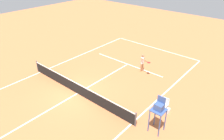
# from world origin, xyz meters

# --- Properties ---
(ground_plane) EXTENTS (60.00, 60.00, 0.00)m
(ground_plane) POSITION_xyz_m (0.00, 0.00, 0.00)
(ground_plane) COLOR #C66B3D
(court_lines) EXTENTS (10.35, 23.78, 0.01)m
(court_lines) POSITION_xyz_m (0.00, 0.00, 0.00)
(court_lines) COLOR white
(court_lines) RESTS_ON ground
(tennis_net) EXTENTS (10.95, 0.10, 1.07)m
(tennis_net) POSITION_xyz_m (0.00, 0.00, 0.50)
(tennis_net) COLOR #4C4C51
(tennis_net) RESTS_ON ground
(player_serving) EXTENTS (1.22, 0.81, 1.68)m
(player_serving) POSITION_xyz_m (-1.86, -6.22, 1.00)
(player_serving) COLOR #9E704C
(player_serving) RESTS_ON ground
(tennis_ball) EXTENTS (0.07, 0.07, 0.07)m
(tennis_ball) POSITION_xyz_m (-0.50, -3.35, 0.03)
(tennis_ball) COLOR #CCE033
(tennis_ball) RESTS_ON ground
(umpire_chair) EXTENTS (0.80, 0.80, 2.41)m
(umpire_chair) POSITION_xyz_m (-6.58, -0.55, 1.61)
(umpire_chair) COLOR #38518C
(umpire_chair) RESTS_ON ground
(courtside_chair_mid) EXTENTS (0.44, 0.46, 0.95)m
(courtside_chair_mid) POSITION_xyz_m (-6.05, -2.57, 0.53)
(courtside_chair_mid) COLOR #262626
(courtside_chair_mid) RESTS_ON ground
(equipment_bag) EXTENTS (0.76, 0.32, 0.30)m
(equipment_bag) POSITION_xyz_m (-6.08, -2.50, 0.15)
(equipment_bag) COLOR white
(equipment_bag) RESTS_ON ground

